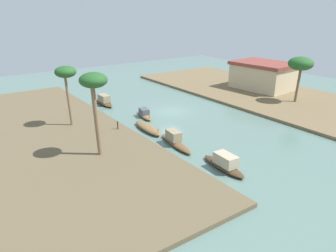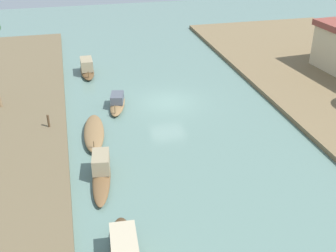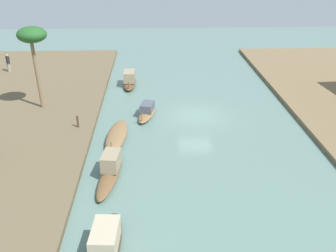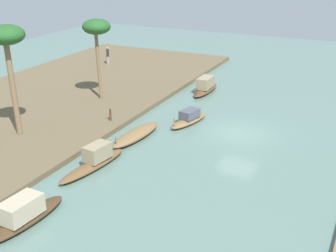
{
  "view_description": "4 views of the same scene",
  "coord_description": "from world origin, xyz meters",
  "px_view_note": "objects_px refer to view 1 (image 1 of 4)",
  "views": [
    {
      "loc": [
        30.14,
        -21.78,
        11.75
      ],
      "look_at": [
        5.77,
        -4.52,
        0.84
      ],
      "focal_mm": 35.09,
      "sensor_mm": 36.0,
      "label": 1
    },
    {
      "loc": [
        26.83,
        -6.49,
        12.8
      ],
      "look_at": [
        5.68,
        -1.35,
        1.18
      ],
      "focal_mm": 44.94,
      "sensor_mm": 36.0,
      "label": 2
    },
    {
      "loc": [
        27.24,
        -3.28,
        11.57
      ],
      "look_at": [
        4.45,
        -2.28,
        1.19
      ],
      "focal_mm": 42.79,
      "sensor_mm": 36.0,
      "label": 3
    },
    {
      "loc": [
        27.25,
        7.97,
        11.42
      ],
      "look_at": [
        3.09,
        -3.66,
        0.93
      ],
      "focal_mm": 49.85,
      "sensor_mm": 36.0,
      "label": 4
    }
  ],
  "objects_px": {
    "sampan_downstream_large": "(175,141)",
    "palm_tree_right_tall": "(301,64)",
    "sampan_upstream_small": "(224,163)",
    "mooring_post": "(118,125)",
    "palm_tree_left_near": "(66,74)",
    "riverside_building": "(263,75)",
    "sampan_with_tall_canopy": "(104,101)",
    "sampan_with_red_awning": "(144,114)",
    "sampan_open_hull": "(148,128)",
    "palm_tree_left_far": "(94,85)"
  },
  "relations": [
    {
      "from": "sampan_open_hull",
      "to": "sampan_upstream_small",
      "type": "height_order",
      "value": "sampan_upstream_small"
    },
    {
      "from": "riverside_building",
      "to": "sampan_with_tall_canopy",
      "type": "bearing_deg",
      "value": -111.6
    },
    {
      "from": "sampan_open_hull",
      "to": "sampan_with_red_awning",
      "type": "height_order",
      "value": "sampan_with_red_awning"
    },
    {
      "from": "riverside_building",
      "to": "palm_tree_left_near",
      "type": "bearing_deg",
      "value": -96.56
    },
    {
      "from": "palm_tree_left_far",
      "to": "palm_tree_left_near",
      "type": "bearing_deg",
      "value": 175.64
    },
    {
      "from": "palm_tree_left_near",
      "to": "sampan_with_red_awning",
      "type": "bearing_deg",
      "value": 81.06
    },
    {
      "from": "sampan_open_hull",
      "to": "palm_tree_left_near",
      "type": "relative_size",
      "value": 0.81
    },
    {
      "from": "sampan_upstream_small",
      "to": "sampan_with_red_awning",
      "type": "bearing_deg",
      "value": 177.26
    },
    {
      "from": "sampan_upstream_small",
      "to": "sampan_with_red_awning",
      "type": "distance_m",
      "value": 14.47
    },
    {
      "from": "sampan_upstream_small",
      "to": "palm_tree_left_far",
      "type": "xyz_separation_m",
      "value": [
        -7.35,
        -7.01,
        5.66
      ]
    },
    {
      "from": "palm_tree_right_tall",
      "to": "riverside_building",
      "type": "distance_m",
      "value": 8.0
    },
    {
      "from": "sampan_open_hull",
      "to": "riverside_building",
      "type": "xyz_separation_m",
      "value": [
        -4.4,
        22.66,
        2.02
      ]
    },
    {
      "from": "sampan_with_tall_canopy",
      "to": "palm_tree_left_near",
      "type": "height_order",
      "value": "palm_tree_left_near"
    },
    {
      "from": "sampan_upstream_small",
      "to": "palm_tree_left_near",
      "type": "height_order",
      "value": "palm_tree_left_near"
    },
    {
      "from": "sampan_downstream_large",
      "to": "palm_tree_left_far",
      "type": "height_order",
      "value": "palm_tree_left_far"
    },
    {
      "from": "palm_tree_left_far",
      "to": "sampan_upstream_small",
      "type": "bearing_deg",
      "value": 43.67
    },
    {
      "from": "sampan_downstream_large",
      "to": "sampan_with_tall_canopy",
      "type": "height_order",
      "value": "sampan_with_tall_canopy"
    },
    {
      "from": "sampan_downstream_large",
      "to": "palm_tree_right_tall",
      "type": "bearing_deg",
      "value": 102.04
    },
    {
      "from": "sampan_downstream_large",
      "to": "sampan_upstream_small",
      "type": "distance_m",
      "value": 5.92
    },
    {
      "from": "palm_tree_left_near",
      "to": "sampan_downstream_large",
      "type": "bearing_deg",
      "value": 31.85
    },
    {
      "from": "sampan_upstream_small",
      "to": "mooring_post",
      "type": "bearing_deg",
      "value": -161.94
    },
    {
      "from": "sampan_downstream_large",
      "to": "palm_tree_right_tall",
      "type": "xyz_separation_m",
      "value": [
        -1.8,
        20.53,
        4.62
      ]
    },
    {
      "from": "sampan_downstream_large",
      "to": "mooring_post",
      "type": "bearing_deg",
      "value": -148.47
    },
    {
      "from": "sampan_with_red_awning",
      "to": "palm_tree_left_near",
      "type": "relative_size",
      "value": 0.64
    },
    {
      "from": "palm_tree_left_far",
      "to": "palm_tree_right_tall",
      "type": "distance_m",
      "value": 27.24
    },
    {
      "from": "sampan_with_tall_canopy",
      "to": "palm_tree_left_far",
      "type": "height_order",
      "value": "palm_tree_left_far"
    },
    {
      "from": "sampan_with_red_awning",
      "to": "sampan_downstream_large",
      "type": "bearing_deg",
      "value": -0.56
    },
    {
      "from": "sampan_with_tall_canopy",
      "to": "palm_tree_left_near",
      "type": "bearing_deg",
      "value": -47.29
    },
    {
      "from": "sampan_with_red_awning",
      "to": "palm_tree_right_tall",
      "type": "relative_size",
      "value": 0.69
    },
    {
      "from": "sampan_with_tall_canopy",
      "to": "mooring_post",
      "type": "distance_m",
      "value": 10.18
    },
    {
      "from": "sampan_upstream_small",
      "to": "palm_tree_right_tall",
      "type": "relative_size",
      "value": 0.8
    },
    {
      "from": "palm_tree_right_tall",
      "to": "sampan_downstream_large",
      "type": "bearing_deg",
      "value": -84.99
    },
    {
      "from": "palm_tree_left_near",
      "to": "riverside_building",
      "type": "distance_m",
      "value": 28.9
    },
    {
      "from": "sampan_open_hull",
      "to": "riverside_building",
      "type": "relative_size",
      "value": 0.54
    },
    {
      "from": "sampan_with_tall_canopy",
      "to": "mooring_post",
      "type": "bearing_deg",
      "value": -17.22
    },
    {
      "from": "sampan_with_tall_canopy",
      "to": "sampan_upstream_small",
      "type": "relative_size",
      "value": 0.95
    },
    {
      "from": "sampan_downstream_large",
      "to": "palm_tree_right_tall",
      "type": "height_order",
      "value": "palm_tree_right_tall"
    },
    {
      "from": "palm_tree_right_tall",
      "to": "palm_tree_left_far",
      "type": "bearing_deg",
      "value": -89.24
    },
    {
      "from": "riverside_building",
      "to": "mooring_post",
      "type": "bearing_deg",
      "value": -88.11
    },
    {
      "from": "sampan_downstream_large",
      "to": "sampan_with_red_awning",
      "type": "xyz_separation_m",
      "value": [
        -8.47,
        1.96,
        -0.1
      ]
    },
    {
      "from": "sampan_upstream_small",
      "to": "palm_tree_right_tall",
      "type": "xyz_separation_m",
      "value": [
        -7.71,
        20.2,
        4.58
      ]
    },
    {
      "from": "sampan_upstream_small",
      "to": "mooring_post",
      "type": "distance_m",
      "value": 12.19
    },
    {
      "from": "sampan_upstream_small",
      "to": "palm_tree_left_far",
      "type": "bearing_deg",
      "value": -132.63
    },
    {
      "from": "sampan_open_hull",
      "to": "mooring_post",
      "type": "distance_m",
      "value": 3.02
    },
    {
      "from": "sampan_with_red_awning",
      "to": "palm_tree_left_near",
      "type": "bearing_deg",
      "value": -86.48
    },
    {
      "from": "sampan_downstream_large",
      "to": "sampan_with_tall_canopy",
      "type": "bearing_deg",
      "value": -174.25
    },
    {
      "from": "sampan_upstream_small",
      "to": "palm_tree_left_near",
      "type": "xyz_separation_m",
      "value": [
        -15.64,
        -6.38,
        5.12
      ]
    },
    {
      "from": "palm_tree_left_near",
      "to": "sampan_with_tall_canopy",
      "type": "bearing_deg",
      "value": 132.57
    },
    {
      "from": "riverside_building",
      "to": "sampan_downstream_large",
      "type": "bearing_deg",
      "value": -73.42
    },
    {
      "from": "sampan_with_tall_canopy",
      "to": "sampan_upstream_small",
      "type": "xyz_separation_m",
      "value": [
        21.51,
        -0.01,
        -0.0
      ]
    }
  ]
}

